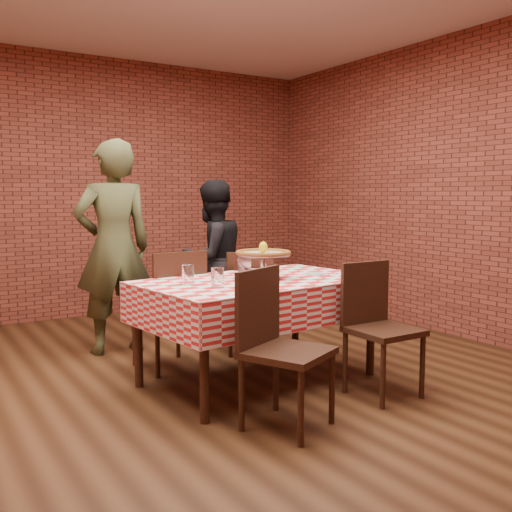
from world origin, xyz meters
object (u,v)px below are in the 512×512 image
pizza (263,254)px  water_glass_left (217,278)px  table (258,331)px  chair_near_left (288,350)px  condiment_caddy (242,264)px  diner_olive (113,247)px  water_glass_right (188,274)px  diner_black (212,260)px  chair_near_right (384,331)px  pizza_stand (263,267)px  chair_far_left (168,309)px  chair_far_right (243,300)px

pizza → water_glass_left: size_ratio=3.00×
table → chair_near_left: (-0.32, -0.82, 0.09)m
condiment_caddy → diner_olive: bearing=133.8°
water_glass_right → diner_black: (0.86, 1.29, -0.07)m
diner_olive → water_glass_left: bearing=99.6°
chair_near_right → diner_black: size_ratio=0.60×
water_glass_left → diner_black: 1.72m
pizza_stand → chair_far_left: (-0.46, 0.68, -0.38)m
diner_olive → pizza_stand: bearing=118.7°
pizza_stand → chair_near_right: pizza_stand is taller
water_glass_right → chair_near_right: 1.39m
table → pizza_stand: (0.03, -0.01, 0.47)m
table → condiment_caddy: size_ratio=10.76×
condiment_caddy → water_glass_left: bearing=-124.4°
diner_black → diner_olive: bearing=-11.2°
water_glass_left → water_glass_right: bearing=111.1°
pizza → water_glass_left: pizza is taller
chair_near_left → chair_far_right: 1.74m
pizza_stand → condiment_caddy: (0.02, 0.33, -0.01)m
water_glass_right → chair_far_right: chair_far_right is taller
diner_olive → condiment_caddy: bearing=126.4°
chair_near_left → diner_black: size_ratio=0.62×
water_glass_right → diner_olive: diner_olive is taller
water_glass_left → chair_far_right: (0.77, 0.98, -0.38)m
pizza_stand → chair_near_right: 0.96m
condiment_caddy → chair_near_left: (-0.37, -1.14, -0.37)m
table → condiment_caddy: bearing=80.8°
water_glass_right → pizza_stand: bearing=-7.2°
chair_near_right → diner_black: bearing=95.9°
chair_far_left → diner_black: (0.75, 0.68, 0.28)m
diner_black → chair_near_left: bearing=61.6°
pizza_stand → water_glass_right: size_ratio=3.01×
water_glass_right → condiment_caddy: 0.64m
chair_near_left → diner_olive: 2.23m
condiment_caddy → chair_far_right: condiment_caddy is taller
diner_black → chair_near_right: bearing=84.3°
chair_far_left → chair_far_right: bearing=-175.6°
chair_near_right → diner_black: 2.10m
condiment_caddy → chair_near_left: 1.25m
chair_near_left → water_glass_right: bearing=78.8°
condiment_caddy → chair_near_left: chair_near_left is taller
condiment_caddy → diner_black: bearing=84.8°
chair_far_right → condiment_caddy: bearing=69.9°
chair_near_left → chair_far_left: chair_far_left is taller
pizza_stand → condiment_caddy: 0.33m
pizza_stand → water_glass_left: 0.50m
water_glass_left → diner_olive: bearing=97.4°
chair_far_right → pizza_stand: bearing=80.1°
chair_far_left → diner_black: 1.05m
chair_far_left → chair_far_right: size_ratio=1.05×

